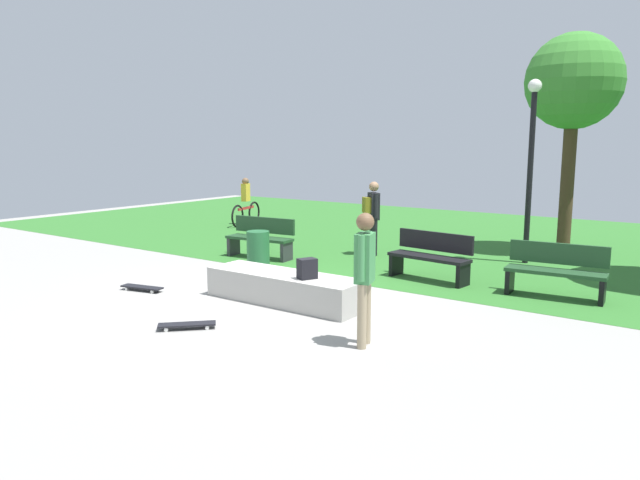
{
  "coord_description": "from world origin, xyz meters",
  "views": [
    {
      "loc": [
        6.52,
        -7.51,
        2.6
      ],
      "look_at": [
        0.55,
        0.86,
        0.9
      ],
      "focal_mm": 33.41,
      "sensor_mm": 36.0,
      "label": 1
    }
  ],
  "objects_px": {
    "tree_broad_elm": "(574,84)",
    "lamp_post": "(531,152)",
    "skateboard_spare": "(142,287)",
    "trash_bin": "(258,252)",
    "concrete_ledge": "(285,288)",
    "park_bench_near_path": "(556,270)",
    "pedestrian_with_backpack": "(373,211)",
    "park_bench_far_right": "(431,255)",
    "cyclist_on_bicycle": "(246,205)",
    "skateboard_by_ledge": "(187,324)",
    "backpack_on_ledge": "(307,269)",
    "skater_performing_trick": "(365,269)",
    "park_bench_by_oak": "(261,237)"
  },
  "relations": [
    {
      "from": "tree_broad_elm",
      "to": "lamp_post",
      "type": "xyz_separation_m",
      "value": [
        -0.36,
        -1.77,
        -1.51
      ]
    },
    {
      "from": "skateboard_spare",
      "to": "trash_bin",
      "type": "height_order",
      "value": "trash_bin"
    },
    {
      "from": "concrete_ledge",
      "to": "tree_broad_elm",
      "type": "bearing_deg",
      "value": 70.55
    },
    {
      "from": "park_bench_near_path",
      "to": "tree_broad_elm",
      "type": "distance_m",
      "value": 5.67
    },
    {
      "from": "park_bench_near_path",
      "to": "pedestrian_with_backpack",
      "type": "distance_m",
      "value": 4.76
    },
    {
      "from": "trash_bin",
      "to": "park_bench_far_right",
      "type": "bearing_deg",
      "value": 24.03
    },
    {
      "from": "pedestrian_with_backpack",
      "to": "cyclist_on_bicycle",
      "type": "xyz_separation_m",
      "value": [
        -5.91,
        2.14,
        -0.39
      ]
    },
    {
      "from": "park_bench_near_path",
      "to": "lamp_post",
      "type": "distance_m",
      "value": 3.52
    },
    {
      "from": "lamp_post",
      "to": "trash_bin",
      "type": "relative_size",
      "value": 4.63
    },
    {
      "from": "concrete_ledge",
      "to": "skateboard_by_ledge",
      "type": "bearing_deg",
      "value": -97.12
    },
    {
      "from": "tree_broad_elm",
      "to": "cyclist_on_bicycle",
      "type": "xyz_separation_m",
      "value": [
        -9.45,
        -0.77,
        -3.27
      ]
    },
    {
      "from": "backpack_on_ledge",
      "to": "park_bench_far_right",
      "type": "bearing_deg",
      "value": -168.57
    },
    {
      "from": "skater_performing_trick",
      "to": "trash_bin",
      "type": "relative_size",
      "value": 2.06
    },
    {
      "from": "park_bench_near_path",
      "to": "tree_broad_elm",
      "type": "relative_size",
      "value": 0.32
    },
    {
      "from": "backpack_on_ledge",
      "to": "skateboard_spare",
      "type": "height_order",
      "value": "backpack_on_ledge"
    },
    {
      "from": "park_bench_by_oak",
      "to": "trash_bin",
      "type": "height_order",
      "value": "park_bench_by_oak"
    },
    {
      "from": "skateboard_by_ledge",
      "to": "trash_bin",
      "type": "relative_size",
      "value": 0.84
    },
    {
      "from": "concrete_ledge",
      "to": "park_bench_near_path",
      "type": "relative_size",
      "value": 1.69
    },
    {
      "from": "park_bench_near_path",
      "to": "cyclist_on_bicycle",
      "type": "distance_m",
      "value": 11.01
    },
    {
      "from": "backpack_on_ledge",
      "to": "park_bench_near_path",
      "type": "distance_m",
      "value": 4.24
    },
    {
      "from": "park_bench_by_oak",
      "to": "cyclist_on_bicycle",
      "type": "height_order",
      "value": "cyclist_on_bicycle"
    },
    {
      "from": "park_bench_far_right",
      "to": "trash_bin",
      "type": "height_order",
      "value": "park_bench_far_right"
    },
    {
      "from": "backpack_on_ledge",
      "to": "trash_bin",
      "type": "height_order",
      "value": "trash_bin"
    },
    {
      "from": "skater_performing_trick",
      "to": "park_bench_far_right",
      "type": "bearing_deg",
      "value": 103.02
    },
    {
      "from": "backpack_on_ledge",
      "to": "concrete_ledge",
      "type": "bearing_deg",
      "value": -74.91
    },
    {
      "from": "park_bench_by_oak",
      "to": "trash_bin",
      "type": "bearing_deg",
      "value": -51.02
    },
    {
      "from": "park_bench_far_right",
      "to": "lamp_post",
      "type": "distance_m",
      "value": 3.45
    },
    {
      "from": "park_bench_far_right",
      "to": "cyclist_on_bicycle",
      "type": "bearing_deg",
      "value": 155.48
    },
    {
      "from": "tree_broad_elm",
      "to": "trash_bin",
      "type": "bearing_deg",
      "value": -127.28
    },
    {
      "from": "tree_broad_elm",
      "to": "park_bench_by_oak",
      "type": "bearing_deg",
      "value": -139.49
    },
    {
      "from": "park_bench_far_right",
      "to": "lamp_post",
      "type": "xyz_separation_m",
      "value": [
        0.98,
        2.7,
        1.91
      ]
    },
    {
      "from": "tree_broad_elm",
      "to": "lamp_post",
      "type": "distance_m",
      "value": 2.35
    },
    {
      "from": "cyclist_on_bicycle",
      "to": "tree_broad_elm",
      "type": "bearing_deg",
      "value": 4.65
    },
    {
      "from": "concrete_ledge",
      "to": "park_bench_far_right",
      "type": "xyz_separation_m",
      "value": [
        1.25,
        2.86,
        0.24
      ]
    },
    {
      "from": "skater_performing_trick",
      "to": "park_bench_far_right",
      "type": "xyz_separation_m",
      "value": [
        -0.9,
        3.91,
        -0.53
      ]
    },
    {
      "from": "lamp_post",
      "to": "park_bench_near_path",
      "type": "bearing_deg",
      "value": -64.08
    },
    {
      "from": "skater_performing_trick",
      "to": "skateboard_by_ledge",
      "type": "relative_size",
      "value": 2.43
    },
    {
      "from": "skateboard_spare",
      "to": "skater_performing_trick",
      "type": "bearing_deg",
      "value": -2.19
    },
    {
      "from": "skater_performing_trick",
      "to": "park_bench_near_path",
      "type": "height_order",
      "value": "skater_performing_trick"
    },
    {
      "from": "park_bench_by_oak",
      "to": "lamp_post",
      "type": "height_order",
      "value": "lamp_post"
    },
    {
      "from": "tree_broad_elm",
      "to": "park_bench_far_right",
      "type": "bearing_deg",
      "value": -106.72
    },
    {
      "from": "concrete_ledge",
      "to": "tree_broad_elm",
      "type": "relative_size",
      "value": 0.55
    },
    {
      "from": "skateboard_spare",
      "to": "trash_bin",
      "type": "bearing_deg",
      "value": 74.07
    },
    {
      "from": "park_bench_by_oak",
      "to": "cyclist_on_bicycle",
      "type": "xyz_separation_m",
      "value": [
        -4.01,
        3.88,
        0.15
      ]
    },
    {
      "from": "park_bench_far_right",
      "to": "pedestrian_with_backpack",
      "type": "distance_m",
      "value": 2.75
    },
    {
      "from": "park_bench_by_oak",
      "to": "pedestrian_with_backpack",
      "type": "height_order",
      "value": "pedestrian_with_backpack"
    },
    {
      "from": "skater_performing_trick",
      "to": "skateboard_spare",
      "type": "bearing_deg",
      "value": 177.81
    },
    {
      "from": "skateboard_by_ledge",
      "to": "park_bench_far_right",
      "type": "height_order",
      "value": "park_bench_far_right"
    },
    {
      "from": "backpack_on_ledge",
      "to": "skater_performing_trick",
      "type": "relative_size",
      "value": 0.19
    },
    {
      "from": "backpack_on_ledge",
      "to": "tree_broad_elm",
      "type": "distance_m",
      "value": 8.36
    }
  ]
}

